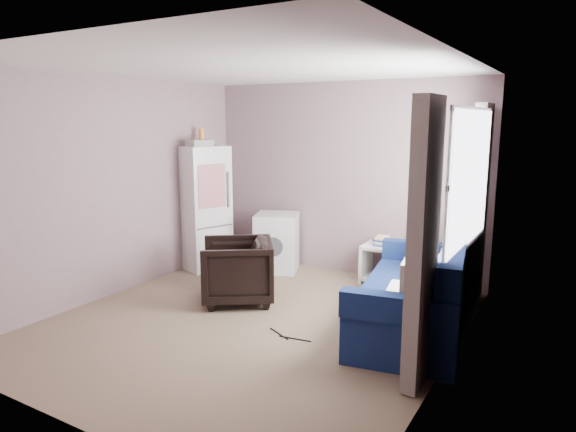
% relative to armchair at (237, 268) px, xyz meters
% --- Properties ---
extents(room, '(3.84, 4.24, 2.54)m').
position_rel_armchair_xyz_m(room, '(0.52, -0.40, 0.86)').
color(room, '#7F6953').
rests_on(room, ground).
extents(armchair, '(1.02, 1.03, 0.78)m').
position_rel_armchair_xyz_m(armchair, '(0.00, 0.00, 0.00)').
color(armchair, black).
rests_on(armchair, ground).
extents(fridge, '(0.74, 0.74, 1.90)m').
position_rel_armchair_xyz_m(fridge, '(-1.18, 0.87, 0.46)').
color(fridge, silver).
rests_on(fridge, ground).
extents(washing_machine, '(0.71, 0.71, 0.78)m').
position_rel_armchair_xyz_m(washing_machine, '(-0.26, 1.27, 0.01)').
color(washing_machine, silver).
rests_on(washing_machine, ground).
extents(side_table, '(0.44, 0.44, 0.59)m').
position_rel_armchair_xyz_m(side_table, '(1.14, 1.49, -0.11)').
color(side_table, white).
rests_on(side_table, ground).
extents(sofa, '(1.26, 2.18, 0.92)m').
position_rel_armchair_xyz_m(sofa, '(1.99, 0.24, -0.06)').
color(sofa, navy).
rests_on(sofa, ground).
extents(window_dressing, '(0.17, 2.62, 2.18)m').
position_rel_armchair_xyz_m(window_dressing, '(2.29, 0.29, 0.72)').
color(window_dressing, white).
rests_on(window_dressing, ground).
extents(floor_cables, '(0.49, 0.16, 0.01)m').
position_rel_armchair_xyz_m(floor_cables, '(0.98, -0.55, -0.39)').
color(floor_cables, black).
rests_on(floor_cables, ground).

